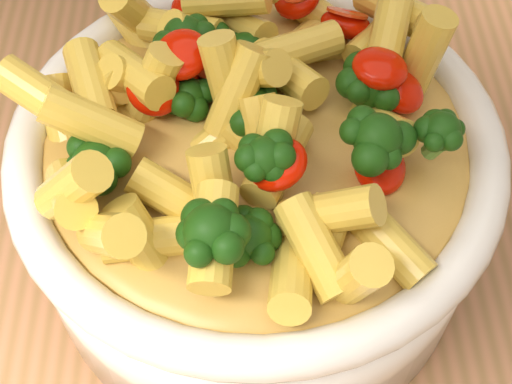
{
  "coord_description": "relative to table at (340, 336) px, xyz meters",
  "views": [
    {
      "loc": [
        -0.07,
        -0.23,
        1.31
      ],
      "look_at": [
        -0.06,
        0.02,
        0.96
      ],
      "focal_mm": 50.0,
      "sensor_mm": 36.0,
      "label": 1
    }
  ],
  "objects": [
    {
      "name": "table",
      "position": [
        0.0,
        0.0,
        0.0
      ],
      "size": [
        1.2,
        0.8,
        0.9
      ],
      "color": "#A96E48",
      "rests_on": "ground"
    },
    {
      "name": "serving_bowl",
      "position": [
        -0.06,
        0.02,
        0.16
      ],
      "size": [
        0.27,
        0.27,
        0.12
      ],
      "color": "white",
      "rests_on": "table"
    },
    {
      "name": "pasta_salad",
      "position": [
        -0.06,
        0.02,
        0.23
      ],
      "size": [
        0.22,
        0.22,
        0.05
      ],
      "color": "#FBCC4F",
      "rests_on": "serving_bowl"
    }
  ]
}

